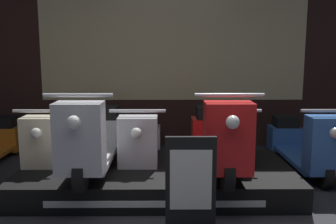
{
  "coord_description": "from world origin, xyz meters",
  "views": [
    {
      "loc": [
        -0.11,
        -2.46,
        1.42
      ],
      "look_at": [
        -0.08,
        1.61,
        0.76
      ],
      "focal_mm": 40.0,
      "sensor_mm": 36.0,
      "label": 1
    }
  ],
  "objects_px": {
    "scooter_display_right": "(218,137)",
    "scooter_backrow_3": "(223,144)",
    "price_sign_board": "(191,186)",
    "scooter_display_left": "(94,138)",
    "scooter_backrow_2": "(142,144)",
    "scooter_backrow_1": "(61,144)",
    "scooter_backrow_4": "(303,144)"
  },
  "relations": [
    {
      "from": "scooter_display_left",
      "to": "scooter_backrow_2",
      "type": "distance_m",
      "value": 0.85
    },
    {
      "from": "scooter_backrow_2",
      "to": "price_sign_board",
      "type": "relative_size",
      "value": 2.21
    },
    {
      "from": "scooter_backrow_1",
      "to": "scooter_display_right",
      "type": "bearing_deg",
      "value": -21.28
    },
    {
      "from": "scooter_display_right",
      "to": "price_sign_board",
      "type": "xyz_separation_m",
      "value": [
        -0.33,
        -0.93,
        -0.16
      ]
    },
    {
      "from": "price_sign_board",
      "to": "scooter_display_right",
      "type": "bearing_deg",
      "value": 70.34
    },
    {
      "from": "scooter_backrow_3",
      "to": "price_sign_board",
      "type": "relative_size",
      "value": 2.21
    },
    {
      "from": "scooter_display_left",
      "to": "scooter_backrow_2",
      "type": "relative_size",
      "value": 1.0
    },
    {
      "from": "price_sign_board",
      "to": "scooter_backrow_3",
      "type": "bearing_deg",
      "value": 73.02
    },
    {
      "from": "scooter_display_left",
      "to": "price_sign_board",
      "type": "xyz_separation_m",
      "value": [
        0.91,
        -0.93,
        -0.16
      ]
    },
    {
      "from": "scooter_backrow_4",
      "to": "price_sign_board",
      "type": "xyz_separation_m",
      "value": [
        -1.47,
        -1.63,
        0.08
      ]
    },
    {
      "from": "scooter_backrow_1",
      "to": "scooter_backrow_4",
      "type": "distance_m",
      "value": 2.92
    },
    {
      "from": "scooter_display_left",
      "to": "scooter_backrow_2",
      "type": "bearing_deg",
      "value": 58.08
    },
    {
      "from": "scooter_backrow_1",
      "to": "price_sign_board",
      "type": "bearing_deg",
      "value": -48.33
    },
    {
      "from": "scooter_display_right",
      "to": "scooter_backrow_3",
      "type": "height_order",
      "value": "scooter_display_right"
    },
    {
      "from": "scooter_backrow_3",
      "to": "price_sign_board",
      "type": "bearing_deg",
      "value": -106.98
    },
    {
      "from": "scooter_display_right",
      "to": "price_sign_board",
      "type": "height_order",
      "value": "scooter_display_right"
    },
    {
      "from": "scooter_backrow_1",
      "to": "scooter_backrow_4",
      "type": "xyz_separation_m",
      "value": [
        2.92,
        0.0,
        0.0
      ]
    },
    {
      "from": "scooter_display_right",
      "to": "scooter_backrow_3",
      "type": "relative_size",
      "value": 1.0
    },
    {
      "from": "scooter_backrow_1",
      "to": "scooter_backrow_3",
      "type": "relative_size",
      "value": 1.0
    },
    {
      "from": "scooter_display_right",
      "to": "scooter_backrow_4",
      "type": "bearing_deg",
      "value": 31.42
    },
    {
      "from": "scooter_backrow_2",
      "to": "scooter_backrow_4",
      "type": "relative_size",
      "value": 1.0
    },
    {
      "from": "scooter_backrow_1",
      "to": "scooter_backrow_3",
      "type": "xyz_separation_m",
      "value": [
        1.95,
        0.0,
        0.0
      ]
    },
    {
      "from": "scooter_display_left",
      "to": "price_sign_board",
      "type": "bearing_deg",
      "value": -45.77
    },
    {
      "from": "scooter_display_left",
      "to": "scooter_backrow_4",
      "type": "height_order",
      "value": "scooter_display_left"
    },
    {
      "from": "scooter_backrow_4",
      "to": "price_sign_board",
      "type": "bearing_deg",
      "value": -132.09
    },
    {
      "from": "scooter_backrow_1",
      "to": "price_sign_board",
      "type": "distance_m",
      "value": 2.18
    },
    {
      "from": "scooter_backrow_1",
      "to": "scooter_display_left",
      "type": "bearing_deg",
      "value": -52.11
    },
    {
      "from": "scooter_display_left",
      "to": "scooter_backrow_4",
      "type": "relative_size",
      "value": 1.0
    },
    {
      "from": "scooter_backrow_3",
      "to": "scooter_backrow_4",
      "type": "bearing_deg",
      "value": 0.0
    },
    {
      "from": "scooter_display_left",
      "to": "scooter_backrow_2",
      "type": "height_order",
      "value": "scooter_display_left"
    },
    {
      "from": "scooter_display_right",
      "to": "scooter_backrow_1",
      "type": "height_order",
      "value": "scooter_display_right"
    },
    {
      "from": "scooter_display_left",
      "to": "scooter_display_right",
      "type": "xyz_separation_m",
      "value": [
        1.24,
        0.0,
        0.0
      ]
    }
  ]
}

